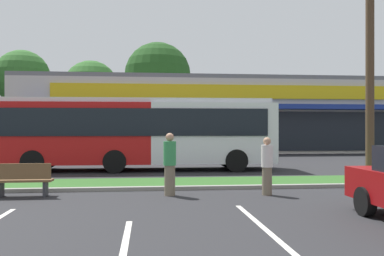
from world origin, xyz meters
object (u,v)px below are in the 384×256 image
(bus_stop_bench, at_px, (23,179))
(pedestrian_mid, at_px, (267,166))
(utility_pole, at_px, (366,37))
(pedestrian_by_pole, at_px, (170,164))
(city_bus, at_px, (138,132))

(bus_stop_bench, height_order, pedestrian_mid, pedestrian_mid)
(utility_pole, bearing_deg, pedestrian_by_pole, -162.26)
(pedestrian_by_pole, bearing_deg, bus_stop_bench, 10.22)
(utility_pole, distance_m, city_bus, 10.26)
(city_bus, bearing_deg, pedestrian_mid, -61.69)
(utility_pole, distance_m, pedestrian_mid, 6.64)
(city_bus, height_order, pedestrian_mid, city_bus)
(city_bus, bearing_deg, utility_pole, -30.44)
(city_bus, bearing_deg, bus_stop_bench, -111.83)
(pedestrian_by_pole, bearing_deg, pedestrian_mid, -171.06)
(city_bus, xyz_separation_m, bus_stop_bench, (-3.05, -7.18, -1.26))
(pedestrian_mid, bearing_deg, utility_pole, 43.08)
(utility_pole, relative_size, pedestrian_by_pole, 5.40)
(bus_stop_bench, distance_m, pedestrian_mid, 6.94)
(pedestrian_by_pole, height_order, pedestrian_mid, pedestrian_by_pole)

